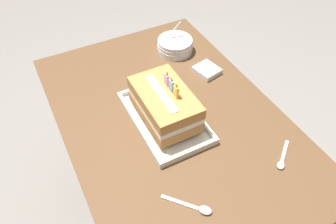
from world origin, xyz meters
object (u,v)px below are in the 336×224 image
(bowl_stack, at_px, (175,45))
(serving_spoon_by_bowls, at_px, (200,208))
(birthday_cake, at_px, (165,104))
(foil_tray, at_px, (165,118))
(napkin_pile, at_px, (207,70))
(serving_spoon_near_tray, at_px, (282,161))

(bowl_stack, distance_m, serving_spoon_by_bowls, 0.70)
(serving_spoon_by_bowls, bearing_deg, birthday_cake, 168.88)
(foil_tray, relative_size, serving_spoon_by_bowls, 2.87)
(bowl_stack, relative_size, napkin_pile, 1.41)
(birthday_cake, height_order, napkin_pile, birthday_cake)
(foil_tray, bearing_deg, serving_spoon_by_bowls, -11.10)
(birthday_cake, bearing_deg, napkin_pile, 119.51)
(birthday_cake, bearing_deg, serving_spoon_near_tray, 36.22)
(serving_spoon_near_tray, distance_m, serving_spoon_by_bowls, 0.29)
(foil_tray, distance_m, bowl_stack, 0.38)
(serving_spoon_near_tray, xyz_separation_m, serving_spoon_by_bowls, (0.02, -0.29, 0.00))
(bowl_stack, xyz_separation_m, napkin_pile, (0.18, 0.04, -0.02))
(foil_tray, distance_m, serving_spoon_by_bowls, 0.33)
(bowl_stack, height_order, napkin_pile, bowl_stack)
(foil_tray, relative_size, bowl_stack, 2.36)
(napkin_pile, bearing_deg, foil_tray, -60.50)
(foil_tray, bearing_deg, birthday_cake, 90.00)
(foil_tray, height_order, birthday_cake, birthday_cake)
(foil_tray, bearing_deg, bowl_stack, 146.76)
(foil_tray, height_order, serving_spoon_near_tray, foil_tray)
(foil_tray, distance_m, napkin_pile, 0.29)
(birthday_cake, height_order, serving_spoon_by_bowls, birthday_cake)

